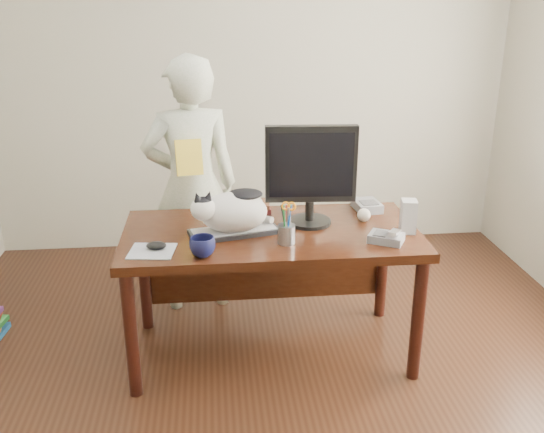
{
  "coord_description": "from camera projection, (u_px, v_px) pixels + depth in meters",
  "views": [
    {
      "loc": [
        -0.3,
        -2.43,
        1.97
      ],
      "look_at": [
        0.0,
        0.55,
        0.85
      ],
      "focal_mm": 40.0,
      "sensor_mm": 36.0,
      "label": 1
    }
  ],
  "objects": [
    {
      "name": "room",
      "position": [
        285.0,
        150.0,
        2.51
      ],
      "size": [
        4.5,
        4.5,
        4.5
      ],
      "color": "black",
      "rests_on": "ground"
    },
    {
      "name": "person",
      "position": [
        191.0,
        186.0,
        3.8
      ],
      "size": [
        0.65,
        0.48,
        1.63
      ],
      "primitive_type": "imported",
      "rotation": [
        0.0,
        0.0,
        3.3
      ],
      "color": "white",
      "rests_on": "ground"
    },
    {
      "name": "speaker",
      "position": [
        408.0,
        216.0,
        3.23
      ],
      "size": [
        0.09,
        0.1,
        0.18
      ],
      "rotation": [
        0.0,
        0.0,
        -0.17
      ],
      "color": "#9C9C9F",
      "rests_on": "desk"
    },
    {
      "name": "mousepad",
      "position": [
        152.0,
        251.0,
        3.02
      ],
      "size": [
        0.24,
        0.23,
        0.01
      ],
      "rotation": [
        0.0,
        0.0,
        -0.13
      ],
      "color": "#A7ABB3",
      "rests_on": "desk"
    },
    {
      "name": "phone",
      "position": [
        387.0,
        237.0,
        3.13
      ],
      "size": [
        0.21,
        0.19,
        0.08
      ],
      "rotation": [
        0.0,
        0.0,
        -0.5
      ],
      "color": "slate",
      "rests_on": "desk"
    },
    {
      "name": "baseball",
      "position": [
        364.0,
        215.0,
        3.4
      ],
      "size": [
        0.08,
        0.08,
        0.08
      ],
      "rotation": [
        0.0,
        0.0,
        -0.06
      ],
      "color": "silver",
      "rests_on": "desk"
    },
    {
      "name": "desk",
      "position": [
        270.0,
        250.0,
        3.41
      ],
      "size": [
        1.6,
        0.8,
        0.75
      ],
      "color": "black",
      "rests_on": "ground"
    },
    {
      "name": "calculator",
      "position": [
        367.0,
        206.0,
        3.58
      ],
      "size": [
        0.16,
        0.2,
        0.06
      ],
      "rotation": [
        0.0,
        0.0,
        0.1
      ],
      "color": "slate",
      "rests_on": "desk"
    },
    {
      "name": "mouse",
      "position": [
        156.0,
        246.0,
        3.03
      ],
      "size": [
        0.11,
        0.08,
        0.04
      ],
      "rotation": [
        0.0,
        0.0,
        -0.13
      ],
      "color": "black",
      "rests_on": "mousepad"
    },
    {
      "name": "keyboard",
      "position": [
        234.0,
        231.0,
        3.23
      ],
      "size": [
        0.5,
        0.28,
        0.03
      ],
      "rotation": [
        0.0,
        0.0,
        0.23
      ],
      "color": "black",
      "rests_on": "desk"
    },
    {
      "name": "pen_cup",
      "position": [
        287.0,
        232.0,
        3.1
      ],
      "size": [
        0.11,
        0.11,
        0.23
      ],
      "rotation": [
        0.0,
        0.0,
        -0.29
      ],
      "color": "gray",
      "rests_on": "desk"
    },
    {
      "name": "held_book",
      "position": [
        189.0,
        157.0,
        3.56
      ],
      "size": [
        0.17,
        0.12,
        0.21
      ],
      "rotation": [
        0.0,
        0.0,
        0.16
      ],
      "color": "yellow",
      "rests_on": "person"
    },
    {
      "name": "book_stack",
      "position": [
        251.0,
        206.0,
        3.55
      ],
      "size": [
        0.23,
        0.17,
        0.08
      ],
      "rotation": [
        0.0,
        0.0,
        0.0
      ],
      "color": "#4D1416",
      "rests_on": "desk"
    },
    {
      "name": "monitor",
      "position": [
        311.0,
        170.0,
        3.26
      ],
      "size": [
        0.5,
        0.26,
        0.56
      ],
      "rotation": [
        0.0,
        0.0,
        -0.06
      ],
      "color": "black",
      "rests_on": "desk"
    },
    {
      "name": "coffee_mug",
      "position": [
        202.0,
        247.0,
        2.95
      ],
      "size": [
        0.16,
        0.16,
        0.1
      ],
      "primitive_type": "imported",
      "rotation": [
        0.0,
        0.0,
        0.37
      ],
      "color": "#0D0F35",
      "rests_on": "desk"
    },
    {
      "name": "cat",
      "position": [
        231.0,
        211.0,
        3.18
      ],
      "size": [
        0.46,
        0.31,
        0.26
      ],
      "rotation": [
        0.0,
        0.0,
        0.23
      ],
      "color": "white",
      "rests_on": "keyboard"
    }
  ]
}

